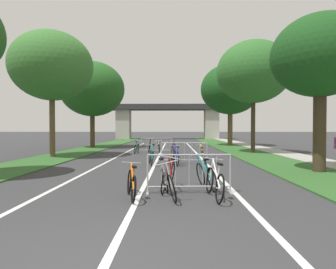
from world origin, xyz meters
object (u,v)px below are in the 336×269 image
tree_left_oak_near (92,89)px  bicycle_white_0 (159,147)px  bicycle_green_7 (137,148)px  bicycle_white_10 (215,183)px  crowd_barrier_third (157,145)px  bicycle_purple_3 (173,147)px  bicycle_red_9 (169,176)px  tree_right_pine_far (230,89)px  bicycle_yellow_2 (203,156)px  tree_left_pine_near (52,66)px  bicycle_orange_6 (131,184)px  bicycle_silver_8 (168,182)px  tree_right_cypress_far (253,72)px  bicycle_teal_1 (206,175)px  tree_right_maple_mid (320,57)px  crowd_barrier_second (184,153)px  bicycle_black_5 (150,147)px  crowd_barrier_nearest (189,174)px  bicycle_teal_11 (151,157)px  bicycle_blue_4 (176,157)px

tree_left_oak_near → bicycle_white_0: tree_left_oak_near is taller
bicycle_green_7 → bicycle_white_10: bicycle_white_10 is taller
tree_left_oak_near → crowd_barrier_third: bearing=-40.5°
bicycle_white_0 → bicycle_purple_3: bearing=-4.4°
crowd_barrier_third → bicycle_red_9: crowd_barrier_third is taller
tree_right_pine_far → bicycle_yellow_2: 15.82m
tree_left_pine_near → crowd_barrier_third: bearing=29.6°
tree_left_oak_near → bicycle_orange_6: (6.25, -18.66, -4.94)m
tree_right_pine_far → bicycle_silver_8: size_ratio=4.76×
bicycle_purple_3 → bicycle_white_10: bearing=104.3°
tree_right_cypress_far → bicycle_teal_1: 13.75m
crowd_barrier_third → bicycle_yellow_2: (2.70, -6.05, -0.16)m
tree_right_cypress_far → bicycle_yellow_2: bearing=-126.3°
tree_right_pine_far → bicycle_purple_3: 11.09m
tree_right_maple_mid → bicycle_white_0: bearing=124.8°
bicycle_yellow_2 → tree_right_pine_far: bearing=76.3°
bicycle_orange_6 → bicycle_silver_8: size_ratio=0.94×
tree_right_maple_mid → crowd_barrier_second: tree_right_maple_mid is taller
tree_right_cypress_far → bicycle_silver_8: bearing=-114.0°
tree_left_oak_near → bicycle_purple_3: (7.32, -4.86, -4.94)m
tree_left_pine_near → bicycle_black_5: (5.53, 4.03, -5.10)m
bicycle_black_5 → bicycle_white_10: size_ratio=0.91×
tree_right_pine_far → bicycle_teal_1: bearing=-103.2°
crowd_barrier_nearest → bicycle_orange_6: 1.58m
crowd_barrier_nearest → bicycle_purple_3: (-0.39, 13.25, -0.16)m
crowd_barrier_nearest → crowd_barrier_third: (-1.59, 12.88, 0.00)m
bicycle_red_9 → tree_left_pine_near: bearing=-41.8°
crowd_barrier_nearest → bicycle_silver_8: 0.79m
bicycle_white_0 → bicycle_teal_11: bicycle_teal_11 is taller
crowd_barrier_second → bicycle_red_9: bearing=-96.5°
tree_right_pine_far → bicycle_blue_4: 17.10m
tree_right_maple_mid → bicycle_teal_1: 7.02m
bicycle_orange_6 → tree_right_maple_mid: bearing=17.6°
crowd_barrier_second → bicycle_blue_4: 0.73m
bicycle_yellow_2 → bicycle_red_9: bearing=-101.7°
bicycle_orange_6 → bicycle_red_9: bearing=32.3°
bicycle_green_7 → tree_right_pine_far: bearing=51.0°
tree_right_cypress_far → bicycle_black_5: size_ratio=4.81×
bicycle_black_5 → bicycle_silver_8: (1.58, -13.98, 0.02)m
tree_left_pine_near → tree_right_cypress_far: size_ratio=0.96×
tree_right_maple_mid → crowd_barrier_nearest: bearing=-145.6°
crowd_barrier_third → bicycle_orange_6: 13.44m
bicycle_white_0 → bicycle_teal_1: bearing=-81.6°
crowd_barrier_second → bicycle_black_5: size_ratio=1.41×
bicycle_teal_1 → bicycle_white_10: (0.09, -1.10, 0.00)m
bicycle_yellow_2 → tree_right_maple_mid: bearing=-34.6°
tree_left_pine_near → bicycle_black_5: tree_left_pine_near is taller
bicycle_red_9 → tree_left_oak_near: bearing=-58.1°
bicycle_white_10 → bicycle_teal_11: size_ratio=1.04×
bicycle_yellow_2 → bicycle_white_10: bearing=-91.2°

